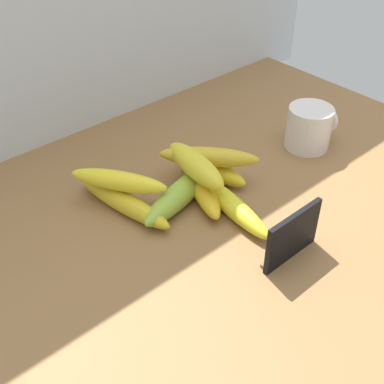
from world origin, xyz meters
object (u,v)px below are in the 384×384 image
at_px(banana_1, 232,205).
at_px(banana_7, 119,181).
at_px(banana_4, 211,168).
at_px(banana_5, 209,157).
at_px(coffee_mug, 310,127).
at_px(banana_3, 124,202).
at_px(banana_6, 196,165).
at_px(banana_2, 200,184).
at_px(banana_0, 180,194).
at_px(chalkboard_sign, 292,237).

distance_m(banana_1, banana_7, 0.19).
xyz_separation_m(banana_4, banana_5, (-0.01, -0.01, 0.04)).
xyz_separation_m(coffee_mug, banana_4, (-0.22, 0.05, -0.02)).
bearing_deg(banana_5, banana_3, 167.81).
bearing_deg(banana_3, banana_4, -8.34).
distance_m(banana_5, banana_6, 0.04).
relative_size(banana_2, banana_5, 1.08).
relative_size(banana_3, banana_4, 1.33).
height_order(banana_5, banana_6, banana_6).
bearing_deg(banana_0, banana_5, 10.31).
height_order(banana_0, banana_5, banana_5).
distance_m(banana_6, banana_7, 0.13).
height_order(banana_1, banana_7, banana_7).
xyz_separation_m(chalkboard_sign, banana_6, (-0.00, 0.21, 0.02)).
relative_size(chalkboard_sign, banana_1, 0.58).
bearing_deg(banana_4, banana_5, -148.60).
distance_m(chalkboard_sign, banana_2, 0.20).
xyz_separation_m(banana_3, banana_7, (0.00, 0.01, 0.03)).
bearing_deg(banana_1, banana_3, 136.01).
height_order(chalkboard_sign, banana_4, chalkboard_sign).
relative_size(banana_0, banana_3, 0.93).
relative_size(chalkboard_sign, coffee_mug, 1.08).
height_order(chalkboard_sign, banana_6, chalkboard_sign).
bearing_deg(banana_4, banana_7, 166.88).
height_order(banana_1, banana_4, banana_4).
bearing_deg(banana_0, banana_6, 6.88).
bearing_deg(chalkboard_sign, banana_6, 90.93).
distance_m(banana_0, banana_1, 0.09).
bearing_deg(banana_1, banana_0, 122.46).
relative_size(banana_1, banana_5, 1.08).
xyz_separation_m(coffee_mug, banana_7, (-0.39, 0.09, 0.01)).
distance_m(banana_0, banana_6, 0.06).
height_order(chalkboard_sign, coffee_mug, same).
distance_m(coffee_mug, banana_4, 0.22).
bearing_deg(banana_0, banana_1, -57.54).
distance_m(banana_0, banana_4, 0.10).
bearing_deg(banana_4, banana_0, -166.02).
bearing_deg(banana_3, coffee_mug, -10.98).
distance_m(chalkboard_sign, banana_3, 0.28).
height_order(banana_4, banana_7, banana_7).
height_order(coffee_mug, banana_6, coffee_mug).
distance_m(banana_2, banana_4, 0.05).
bearing_deg(banana_2, banana_0, 179.27).
distance_m(banana_2, banana_5, 0.05).
distance_m(coffee_mug, banana_0, 0.31).
bearing_deg(banana_1, banana_4, 65.04).
relative_size(coffee_mug, banana_2, 0.54).
relative_size(banana_2, banana_7, 1.13).
distance_m(chalkboard_sign, banana_5, 0.22).
height_order(chalkboard_sign, banana_5, chalkboard_sign).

